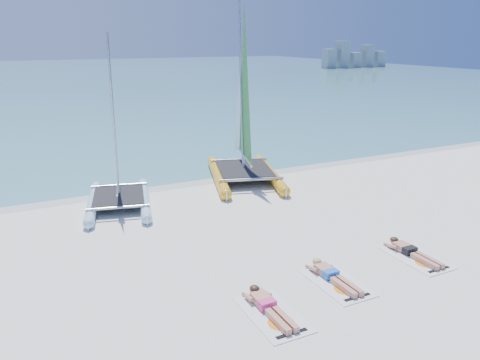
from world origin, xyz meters
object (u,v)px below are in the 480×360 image
object	(u,v)px
sunbather_b	(332,275)
towel_c	(416,258)
towel_b	(336,282)
sunbather_c	(411,251)
sunbather_a	(268,305)
catamaran_yellow	(242,121)
catamaran_blue	(116,155)
towel_a	(272,315)

from	to	relation	value
sunbather_b	towel_c	size ratio (longest dim) A/B	0.93
towel_b	towel_c	distance (m)	2.69
sunbather_b	sunbather_c	xyz separation A→B (m)	(2.68, 0.13, 0.00)
sunbather_a	towel_c	world-z (taller)	sunbather_a
sunbather_c	sunbather_a	bearing A→B (deg)	-172.48
sunbather_b	catamaran_yellow	bearing A→B (deg)	77.31
sunbather_a	catamaran_blue	bearing A→B (deg)	99.88
towel_c	sunbather_c	bearing A→B (deg)	90.00
towel_c	catamaran_blue	bearing A→B (deg)	128.86
sunbather_a	sunbather_c	world-z (taller)	same
sunbather_b	sunbather_c	world-z (taller)	same
catamaran_blue	towel_a	size ratio (longest dim) A/B	3.20
towel_b	towel_c	size ratio (longest dim) A/B	1.00
towel_a	towel_c	distance (m)	4.76
sunbather_a	sunbather_b	xyz separation A→B (m)	(2.03, 0.49, 0.00)
towel_a	towel_c	size ratio (longest dim) A/B	1.00
catamaran_blue	sunbather_b	distance (m)	8.44
catamaran_yellow	towel_c	bearing A→B (deg)	-68.51
catamaran_yellow	sunbather_c	size ratio (longest dim) A/B	4.26
towel_b	sunbather_c	world-z (taller)	sunbather_c
sunbather_a	sunbather_b	world-z (taller)	same
catamaran_blue	sunbather_c	xyz separation A→B (m)	(6.12, -7.40, -1.65)
catamaran_blue	catamaran_yellow	distance (m)	5.60
towel_c	sunbather_a	bearing A→B (deg)	-174.78
sunbather_b	sunbather_c	bearing A→B (deg)	2.77
catamaran_blue	catamaran_yellow	world-z (taller)	catamaran_yellow
towel_a	sunbather_a	size ratio (longest dim) A/B	1.07
towel_a	sunbather_a	distance (m)	0.22
catamaran_blue	catamaran_yellow	xyz separation A→B (m)	(5.42, 1.30, 0.55)
towel_a	sunbather_b	size ratio (longest dim) A/B	1.07
towel_a	sunbather_b	xyz separation A→B (m)	(2.03, 0.68, 0.11)
towel_a	towel_b	xyz separation A→B (m)	(2.03, 0.49, 0.00)
towel_a	sunbather_c	bearing A→B (deg)	9.80
catamaran_blue	towel_b	xyz separation A→B (m)	(3.43, -7.72, -1.76)
towel_b	sunbather_c	xyz separation A→B (m)	(2.68, 0.32, 0.11)
sunbather_c	sunbather_b	bearing A→B (deg)	-177.23
sunbather_c	towel_a	bearing A→B (deg)	-170.20
catamaran_yellow	towel_a	size ratio (longest dim) A/B	3.97
towel_a	towel_b	size ratio (longest dim) A/B	1.00
towel_c	sunbather_c	size ratio (longest dim) A/B	1.07
towel_b	catamaran_blue	bearing A→B (deg)	113.96
catamaran_blue	sunbather_a	size ratio (longest dim) A/B	3.43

